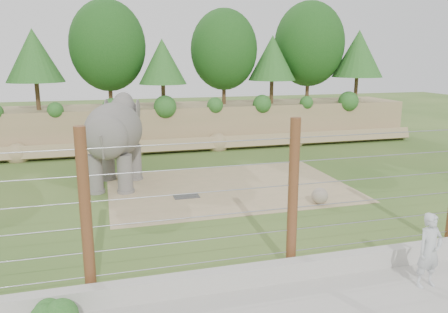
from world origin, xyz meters
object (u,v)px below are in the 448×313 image
object	(u,v)px
zookeeper	(429,251)
elephant	(115,143)
stone_ball	(320,196)
barrier_fence	(293,196)

from	to	relation	value
zookeeper	elephant	bearing A→B (deg)	118.90
stone_ball	zookeeper	size ratio (longest dim) A/B	0.34
stone_ball	barrier_fence	xyz separation A→B (m)	(-3.17, -4.46, 1.67)
stone_ball	zookeeper	bearing A→B (deg)	-93.40
stone_ball	zookeeper	distance (m)	6.19
elephant	barrier_fence	size ratio (longest dim) A/B	0.23
elephant	stone_ball	size ratio (longest dim) A/B	7.45
zookeeper	barrier_fence	bearing A→B (deg)	144.97
elephant	stone_ball	world-z (taller)	elephant
barrier_fence	stone_ball	bearing A→B (deg)	54.56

